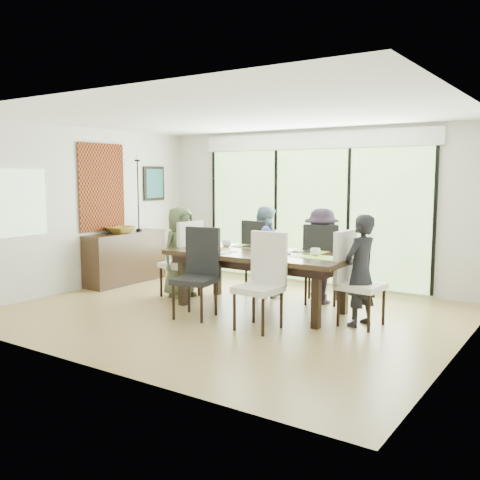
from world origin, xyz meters
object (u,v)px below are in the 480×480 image
Objects in this scene: chair_left_end at (180,258)px; chair_far_left at (265,257)px; person_left_end at (181,252)px; chair_right_end at (362,279)px; laptop at (209,247)px; cup_a at (227,244)px; chair_near_right at (258,281)px; vase at (266,247)px; chair_far_right at (322,263)px; cup_c at (315,252)px; chair_near_left at (195,273)px; person_far_left at (264,251)px; cup_b at (266,250)px; person_far_right at (322,256)px; table_top at (261,254)px; person_right_end at (360,270)px; sideboard at (125,258)px; bowl at (121,230)px.

chair_far_left is (1.05, 0.85, 0.00)m from chair_left_end.
chair_right_end is at bearing -81.51° from person_left_end.
cup_a is (0.15, 0.25, 0.04)m from laptop.
vase is at bearing 117.86° from chair_near_right.
chair_far_left is 1.06m from laptop.
chair_far_right reaches higher than cup_c.
person_far_left reaches higher than chair_near_left.
chair_near_right is 11.00× the size of cup_b.
cup_a is at bearing 90.86° from chair_near_left.
person_far_right reaches higher than cup_a.
person_far_left reaches higher than cup_c.
vase is at bearing 98.03° from chair_left_end.
person_left_end is 1.00× the size of person_far_right.
person_far_right reaches higher than cup_c.
chair_far_left reaches higher than laptop.
chair_far_right is 3.33× the size of laptop.
person_far_right is at bearing 70.57° from chair_far_right.
table_top is at bearing 127.95° from chair_far_left.
table_top is at bearing 118.50° from person_far_left.
cup_c is at bearing 159.09° from chair_far_left.
table_top is at bearing 4.03° from laptop.
chair_near_right is at bearing 128.97° from chair_far_left.
chair_far_right is at bearing -118.01° from person_right_end.
chair_left_end is 1.00× the size of chair_far_left.
table_top is at bearing 95.32° from chair_right_end.
chair_far_left is 1.96m from chair_near_right.
sideboard is at bearing 87.89° from person_left_end.
chair_right_end is at bearing -3.62° from sideboard.
chair_far_left is 2.55× the size of bowl.
chair_far_right is 0.85× the size of person_right_end.
table_top is 3.03m from sideboard.
sideboard is (-3.80, 0.18, -0.43)m from cup_c.
chair_near_left is at bearing -178.20° from chair_near_right.
sideboard reaches higher than laptop.
chair_far_left is 0.85× the size of person_right_end.
chair_left_end is at bearing -7.01° from bowl.
chair_right_end is 1.00× the size of chair_far_left.
chair_right_end is at bearing -0.24° from laptop.
chair_left_end is (-1.50, 0.00, -0.19)m from table_top.
person_left_end reaches higher than chair_near_right.
cup_b is (1.65, -0.10, 0.27)m from chair_left_end.
person_far_right is 3.60m from sideboard.
chair_far_left is 2.11m from person_right_end.
table_top is at bearing -12.09° from cup_a.
person_far_right is at bearing 56.47° from table_top.
vase is at bearing -176.19° from cup_c.
laptop is 0.29m from cup_a.
table_top is 1.86× the size of person_left_end.
chair_far_left is 0.85× the size of person_left_end.
chair_left_end is 2.21m from person_far_right.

